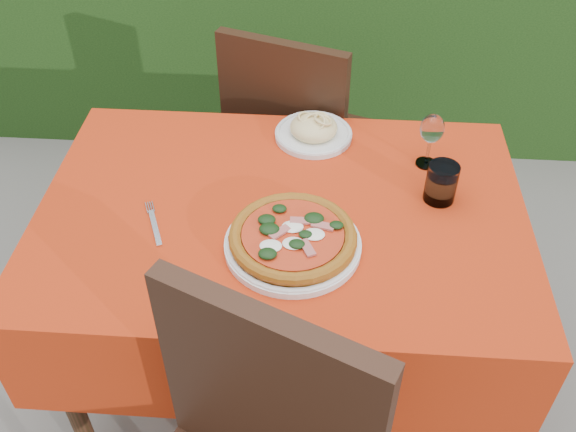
# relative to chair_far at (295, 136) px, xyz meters

# --- Properties ---
(ground) EXTENTS (60.00, 60.00, 0.00)m
(ground) POSITION_rel_chair_far_xyz_m (0.00, -0.62, -0.54)
(ground) COLOR #65605B
(ground) RESTS_ON ground
(dining_table) EXTENTS (1.26, 0.86, 0.75)m
(dining_table) POSITION_rel_chair_far_xyz_m (0.00, -0.62, 0.05)
(dining_table) COLOR #452516
(dining_table) RESTS_ON ground
(chair_far) EXTENTS (0.55, 0.55, 0.95)m
(chair_far) POSITION_rel_chair_far_xyz_m (0.00, 0.00, 0.00)
(chair_far) COLOR black
(chair_far) RESTS_ON ground
(pizza_plate) EXTENTS (0.40, 0.40, 0.06)m
(pizza_plate) POSITION_rel_chair_far_xyz_m (0.04, -0.76, 0.23)
(pizza_plate) COLOR white
(pizza_plate) RESTS_ON dining_table
(pasta_plate) EXTENTS (0.23, 0.23, 0.06)m
(pasta_plate) POSITION_rel_chair_far_xyz_m (0.07, -0.29, 0.23)
(pasta_plate) COLOR silver
(pasta_plate) RESTS_ON dining_table
(water_glass) EXTENTS (0.08, 0.08, 0.11)m
(water_glass) POSITION_rel_chair_far_xyz_m (0.41, -0.55, 0.25)
(water_glass) COLOR silver
(water_glass) RESTS_ON dining_table
(wine_glass) EXTENTS (0.07, 0.07, 0.16)m
(wine_glass) POSITION_rel_chair_far_xyz_m (0.39, -0.40, 0.32)
(wine_glass) COLOR white
(wine_glass) RESTS_ON dining_table
(fork) EXTENTS (0.09, 0.18, 0.00)m
(fork) POSITION_rel_chair_far_xyz_m (-0.30, -0.71, 0.21)
(fork) COLOR silver
(fork) RESTS_ON dining_table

